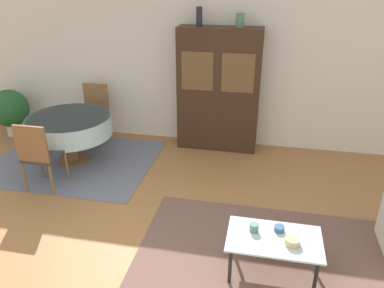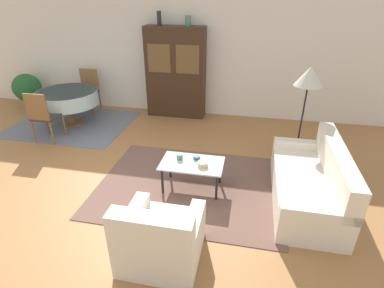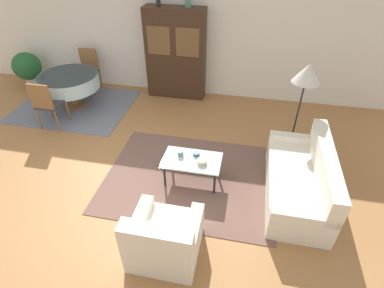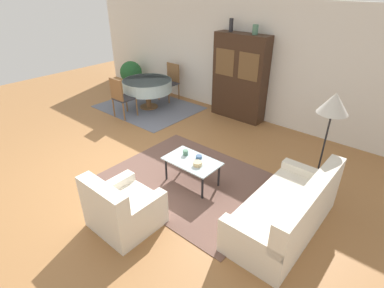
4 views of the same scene
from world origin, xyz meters
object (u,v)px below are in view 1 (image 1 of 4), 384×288
object	(u,v)px
dining_table	(70,126)
bowl_small	(279,229)
dining_chair_far	(94,110)
bowl	(292,241)
display_cabinet	(219,90)
vase_short	(240,20)
potted_plant	(10,109)
dining_chair_near	(39,153)
cup	(254,228)
coffee_table	(274,242)
vase_tall	(199,16)

from	to	relation	value
dining_table	bowl_small	size ratio (longest dim) A/B	12.69
dining_chair_far	bowl	xyz separation A→B (m)	(3.26, -2.76, -0.09)
display_cabinet	vase_short	xyz separation A→B (m)	(0.29, 0.00, 1.10)
dining_chair_far	potted_plant	xyz separation A→B (m)	(-1.60, -0.11, -0.07)
vase_short	display_cabinet	bearing A→B (deg)	-179.82
display_cabinet	dining_chair_near	xyz separation A→B (m)	(-2.14, -1.87, -0.43)
display_cabinet	dining_table	size ratio (longest dim) A/B	1.56
cup	dining_chair_near	bearing A→B (deg)	162.50
bowl	coffee_table	bearing A→B (deg)	161.44
vase_short	cup	bearing A→B (deg)	-80.50
vase_tall	vase_short	size ratio (longest dim) A/B	1.40
potted_plant	cup	bearing A→B (deg)	-29.35
display_cabinet	bowl	xyz separation A→B (m)	(1.12, -2.91, -0.52)
coffee_table	vase_tall	distance (m)	3.58
coffee_table	dining_chair_near	size ratio (longest dim) A/B	0.92
coffee_table	dining_chair_far	size ratio (longest dim) A/B	0.92
dining_chair_far	potted_plant	distance (m)	1.60
coffee_table	potted_plant	xyz separation A→B (m)	(-4.69, 2.59, 0.10)
dining_chair_far	vase_short	world-z (taller)	vase_short
cup	bowl_small	bearing A→B (deg)	12.62
display_cabinet	dining_chair_near	size ratio (longest dim) A/B	2.01
dining_chair_near	bowl	xyz separation A→B (m)	(3.26, -1.03, -0.09)
cup	potted_plant	size ratio (longest dim) A/B	0.10
display_cabinet	bowl_small	size ratio (longest dim) A/B	19.86
coffee_table	cup	world-z (taller)	cup
bowl	display_cabinet	bearing A→B (deg)	111.05
cup	vase_tall	world-z (taller)	vase_tall
coffee_table	vase_short	size ratio (longest dim) A/B	4.49
display_cabinet	vase_short	distance (m)	1.13
vase_tall	vase_short	xyz separation A→B (m)	(0.62, 0.00, -0.04)
vase_tall	potted_plant	world-z (taller)	vase_tall
bowl	bowl_small	xyz separation A→B (m)	(-0.12, 0.18, -0.01)
bowl	cup	bearing A→B (deg)	161.62
coffee_table	dining_table	bearing A→B (deg)	149.29
bowl	dining_table	bearing A→B (deg)	149.84
coffee_table	bowl	distance (m)	0.19
coffee_table	dining_chair_near	world-z (taller)	dining_chair_near
potted_plant	dining_chair_far	bearing A→B (deg)	3.87
coffee_table	cup	size ratio (longest dim) A/B	10.32
dining_chair_near	bowl	bearing A→B (deg)	-17.60
coffee_table	bowl_small	world-z (taller)	bowl_small
cup	vase_tall	size ratio (longest dim) A/B	0.31
dining_chair_far	vase_tall	xyz separation A→B (m)	(1.81, 0.15, 1.57)
bowl	bowl_small	world-z (taller)	bowl
coffee_table	display_cabinet	bearing A→B (deg)	108.52
dining_table	dining_chair_near	distance (m)	0.86
display_cabinet	dining_chair_near	distance (m)	2.88
dining_chair_near	dining_chair_far	world-z (taller)	same
dining_chair_far	vase_short	distance (m)	2.88
cup	vase_short	bearing A→B (deg)	99.50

